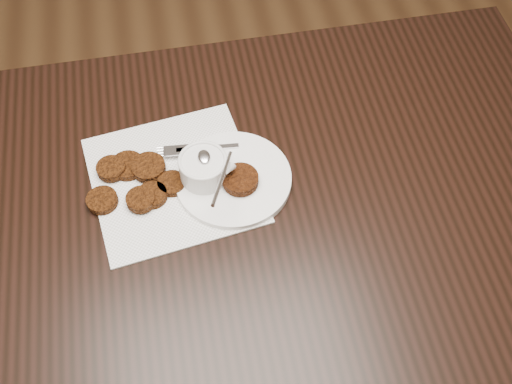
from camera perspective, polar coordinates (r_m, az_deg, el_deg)
table at (r=1.46m, az=-1.16°, el=-9.39°), size 1.34×0.86×0.75m
napkin at (r=1.17m, az=-7.50°, el=1.11°), size 0.33×0.33×0.00m
sauce_ramekin at (r=1.11m, az=-4.91°, el=2.99°), size 0.12×0.12×0.12m
patty_cluster at (r=1.15m, az=-10.45°, el=0.58°), size 0.21×0.21×0.02m
plate_with_patty at (r=1.14m, az=-2.09°, el=1.40°), size 0.23×0.23×0.03m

